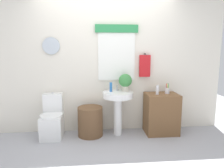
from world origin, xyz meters
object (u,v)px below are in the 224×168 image
at_px(laundry_hamper, 90,121).
at_px(potted_plant, 125,81).
at_px(soap_bottle, 111,87).
at_px(lotion_bottle, 157,90).
at_px(wooden_cabinet, 161,114).
at_px(toilet, 53,120).
at_px(toothbrush_cup, 167,91).
at_px(pedestal_sink, 118,102).

relative_size(laundry_hamper, potted_plant, 1.66).
height_order(soap_bottle, potted_plant, potted_plant).
bearing_deg(lotion_bottle, wooden_cabinet, 21.51).
height_order(toilet, potted_plant, potted_plant).
distance_m(laundry_hamper, potted_plant, 0.95).
distance_m(toilet, soap_bottle, 1.19).
bearing_deg(soap_bottle, toothbrush_cup, -1.67).
bearing_deg(soap_bottle, toilet, -179.19).
distance_m(wooden_cabinet, soap_bottle, 1.05).
bearing_deg(lotion_bottle, laundry_hamper, 178.08).
bearing_deg(toothbrush_cup, wooden_cabinet, -168.72).
relative_size(laundry_hamper, pedestal_sink, 0.66).
xyz_separation_m(lotion_bottle, toothbrush_cup, (0.20, 0.06, -0.03)).
bearing_deg(wooden_cabinet, laundry_hamper, 180.00).
distance_m(toilet, laundry_hamper, 0.67).
relative_size(toilet, toothbrush_cup, 4.14).
xyz_separation_m(wooden_cabinet, toothbrush_cup, (0.10, 0.02, 0.42)).
bearing_deg(toilet, wooden_cabinet, -1.03).
relative_size(soap_bottle, toothbrush_cup, 0.89).
xyz_separation_m(pedestal_sink, wooden_cabinet, (0.80, 0.00, -0.23)).
xyz_separation_m(laundry_hamper, pedestal_sink, (0.49, 0.00, 0.34)).
distance_m(laundry_hamper, pedestal_sink, 0.60).
distance_m(lotion_bottle, toothbrush_cup, 0.21).
relative_size(potted_plant, lotion_bottle, 1.85).
distance_m(potted_plant, lotion_bottle, 0.59).
relative_size(laundry_hamper, wooden_cabinet, 0.71).
bearing_deg(wooden_cabinet, lotion_bottle, -158.49).
xyz_separation_m(soap_bottle, potted_plant, (0.26, 0.01, 0.10)).
relative_size(wooden_cabinet, lotion_bottle, 4.35).
distance_m(toilet, pedestal_sink, 1.20).
height_order(laundry_hamper, pedestal_sink, pedestal_sink).
relative_size(toilet, laundry_hamper, 1.47).
distance_m(pedestal_sink, toothbrush_cup, 0.92).
bearing_deg(pedestal_sink, potted_plant, 23.20).
bearing_deg(pedestal_sink, soap_bottle, 157.38).
height_order(pedestal_sink, potted_plant, potted_plant).
distance_m(pedestal_sink, soap_bottle, 0.30).
xyz_separation_m(soap_bottle, toothbrush_cup, (1.02, -0.03, -0.08)).
xyz_separation_m(toilet, soap_bottle, (1.04, 0.01, 0.58)).
relative_size(toilet, pedestal_sink, 0.98).
bearing_deg(pedestal_sink, lotion_bottle, -3.27).
bearing_deg(potted_plant, pedestal_sink, -156.80).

